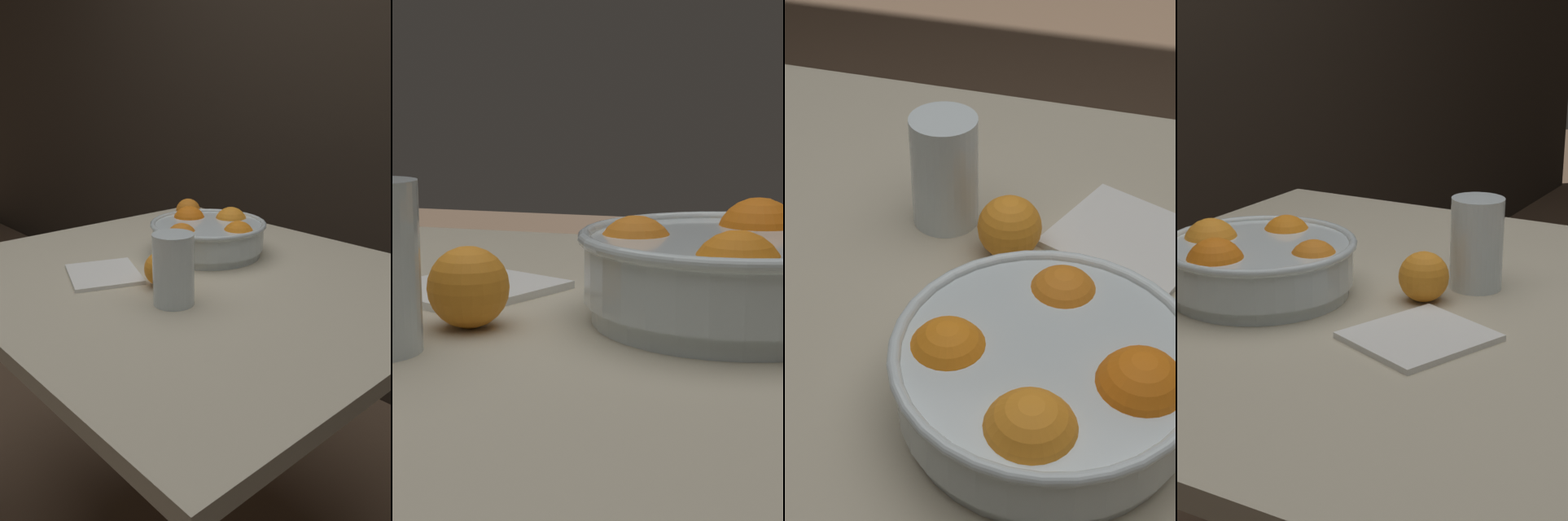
# 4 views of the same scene
# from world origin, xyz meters

# --- Properties ---
(dining_table) EXTENTS (1.01, 0.90, 0.74)m
(dining_table) POSITION_xyz_m (0.00, 0.00, 0.65)
(dining_table) COLOR #B7AD93
(dining_table) RESTS_ON ground_plane
(fruit_bowl) EXTENTS (0.28, 0.28, 0.10)m
(fruit_bowl) POSITION_xyz_m (-0.07, 0.12, 0.79)
(fruit_bowl) COLOR silver
(fruit_bowl) RESTS_ON dining_table
(juice_glass) EXTENTS (0.08, 0.08, 0.14)m
(juice_glass) POSITION_xyz_m (0.11, -0.14, 0.80)
(juice_glass) COLOR #F4A314
(juice_glass) RESTS_ON dining_table
(orange_loose_front) EXTENTS (0.07, 0.07, 0.07)m
(orange_loose_front) POSITION_xyz_m (0.02, -0.10, 0.78)
(orange_loose_front) COLOR orange
(orange_loose_front) RESTS_ON dining_table
(napkin) EXTENTS (0.21, 0.19, 0.01)m
(napkin) POSITION_xyz_m (-0.11, -0.16, 0.75)
(napkin) COLOR white
(napkin) RESTS_ON dining_table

